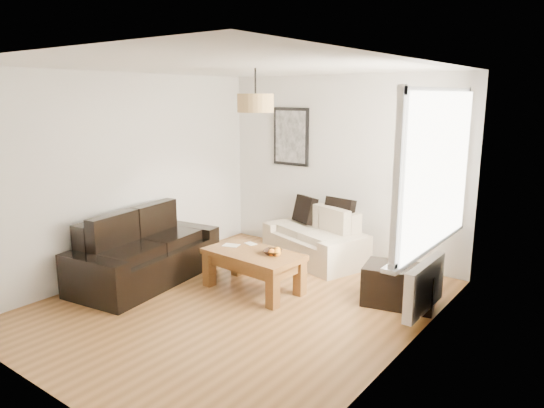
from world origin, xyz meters
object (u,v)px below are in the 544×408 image
Objects in this scene: ottoman at (399,285)px; sofa_leather at (146,249)px; loveseat_cream at (315,236)px; coffee_table at (253,271)px.

sofa_leather is at bearing -157.16° from ottoman.
sofa_leather reaches higher than loveseat_cream.
loveseat_cream is 1.24× the size of coffee_table.
loveseat_cream is 1.39m from coffee_table.
sofa_leather is 1.43m from coffee_table.
loveseat_cream is at bearing -42.08° from sofa_leather.
coffee_table is (1.30, 0.56, -0.17)m from sofa_leather.
coffee_table is at bearing -74.99° from sofa_leather.
ottoman is at bearing 22.62° from coffee_table.
coffee_table is at bearing -157.38° from ottoman.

